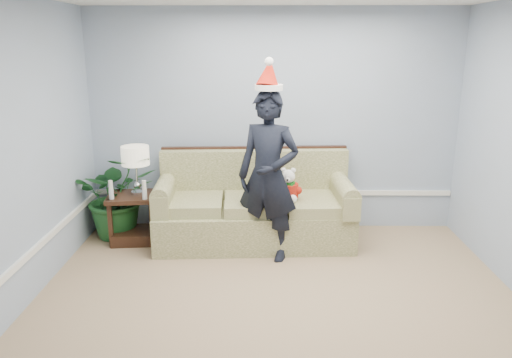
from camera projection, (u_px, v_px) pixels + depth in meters
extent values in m
cube|color=tan|center=(279.00, 336.00, 4.05)|extent=(4.50, 5.00, 0.02)
cube|color=#8FA0B6|center=(274.00, 122.00, 6.11)|extent=(4.50, 0.02, 2.70)
cube|color=white|center=(273.00, 192.00, 6.32)|extent=(4.48, 0.03, 0.06)
cube|color=#5F6831|center=(254.00, 224.00, 5.89)|extent=(2.31, 1.08, 0.43)
cube|color=#5F6831|center=(193.00, 203.00, 5.77)|extent=(0.71, 0.81, 0.13)
cube|color=#5F6831|center=(254.00, 203.00, 5.76)|extent=(0.71, 0.81, 0.13)
cube|color=#5F6831|center=(314.00, 203.00, 5.75)|extent=(0.71, 0.81, 0.13)
cube|color=#5F6831|center=(254.00, 174.00, 6.10)|extent=(2.27, 0.33, 0.60)
cube|color=black|center=(254.00, 149.00, 6.09)|extent=(2.26, 0.18, 0.05)
cube|color=#5F6831|center=(165.00, 196.00, 5.81)|extent=(0.24, 0.98, 0.26)
cube|color=#5F6831|center=(343.00, 197.00, 5.78)|extent=(0.24, 0.98, 0.26)
cube|color=#3A2015|center=(134.00, 197.00, 5.81)|extent=(0.64, 0.56, 0.05)
cube|color=#3A2015|center=(137.00, 235.00, 5.94)|extent=(0.58, 0.49, 0.13)
cube|color=#3A2015|center=(110.00, 224.00, 5.70)|extent=(0.05, 0.05, 0.58)
cube|color=#3A2015|center=(152.00, 224.00, 5.70)|extent=(0.05, 0.05, 0.58)
cube|color=#3A2015|center=(120.00, 212.00, 6.07)|extent=(0.05, 0.05, 0.58)
cube|color=#3A2015|center=(159.00, 213.00, 6.07)|extent=(0.05, 0.05, 0.58)
cylinder|color=silver|center=(138.00, 192.00, 5.85)|extent=(0.15, 0.15, 0.03)
sphere|color=silver|center=(137.00, 185.00, 5.82)|extent=(0.09, 0.09, 0.09)
cylinder|color=silver|center=(136.00, 174.00, 5.79)|extent=(0.02, 0.02, 0.32)
cylinder|color=beige|center=(135.00, 156.00, 5.73)|extent=(0.32, 0.32, 0.22)
cylinder|color=silver|center=(111.00, 194.00, 5.63)|extent=(0.06, 0.06, 0.12)
cylinder|color=white|center=(111.00, 185.00, 5.61)|extent=(0.05, 0.05, 0.10)
cylinder|color=silver|center=(145.00, 194.00, 5.63)|extent=(0.06, 0.06, 0.12)
cylinder|color=white|center=(144.00, 185.00, 5.60)|extent=(0.05, 0.05, 0.10)
imported|color=#1B5123|center=(118.00, 195.00, 5.99)|extent=(1.13, 1.05, 1.03)
imported|color=black|center=(268.00, 176.00, 5.29)|extent=(0.78, 0.65, 1.83)
cylinder|color=white|center=(269.00, 87.00, 5.04)|extent=(0.38, 0.38, 0.06)
cone|color=red|center=(269.00, 73.00, 5.03)|extent=(0.34, 0.38, 0.34)
sphere|color=white|center=(269.00, 62.00, 4.90)|extent=(0.09, 0.09, 0.09)
sphere|color=white|center=(288.00, 190.00, 5.65)|extent=(0.22, 0.22, 0.22)
cylinder|color=red|center=(288.00, 190.00, 5.65)|extent=(0.26, 0.26, 0.16)
cylinder|color=#14601B|center=(288.00, 183.00, 5.62)|extent=(0.17, 0.17, 0.03)
sphere|color=white|center=(283.00, 199.00, 5.57)|extent=(0.10, 0.10, 0.10)
sphere|color=white|center=(294.00, 199.00, 5.57)|extent=(0.10, 0.10, 0.10)
sphere|color=white|center=(288.00, 176.00, 5.59)|extent=(0.16, 0.16, 0.16)
sphere|color=black|center=(289.00, 180.00, 5.51)|extent=(0.02, 0.02, 0.02)
sphere|color=white|center=(283.00, 170.00, 5.59)|extent=(0.06, 0.06, 0.06)
sphere|color=white|center=(293.00, 170.00, 5.58)|extent=(0.06, 0.06, 0.06)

